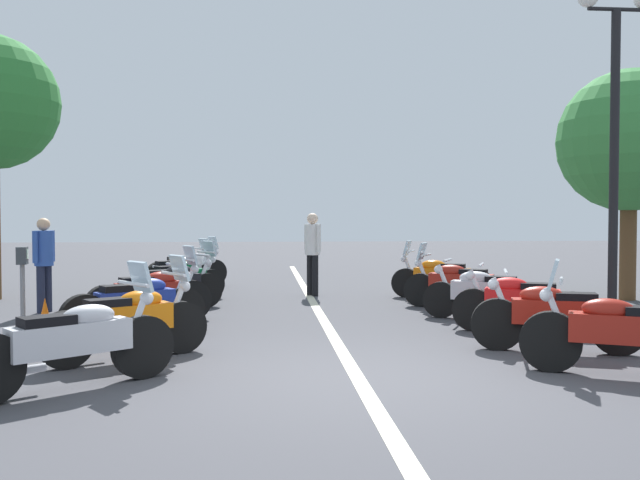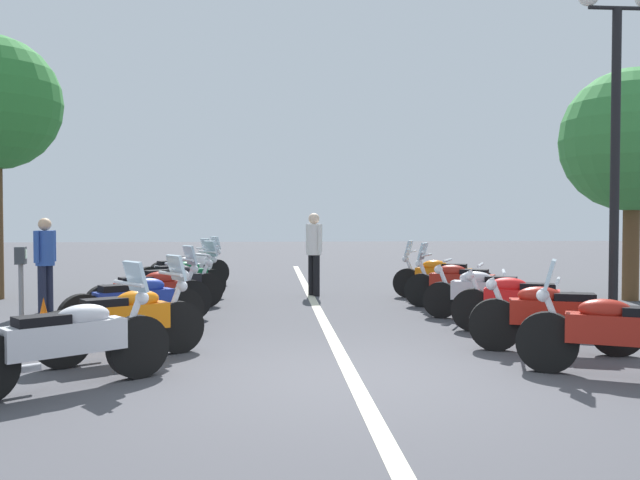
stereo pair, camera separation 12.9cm
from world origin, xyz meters
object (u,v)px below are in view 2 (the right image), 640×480
object	(u,v)px
street_lamp_twin_globe	(616,96)
motorcycle_left_row_4	(171,285)
traffic_cone_0	(44,322)
motorcycle_right_row_2	(520,302)
motorcycle_left_row_3	(152,294)
motorcycle_right_row_5	(442,277)
parking_meter	(21,278)
motorcycle_left_row_7	(191,268)
bystander_0	(314,247)
bystander_2	(45,257)
motorcycle_left_row_0	(69,341)
motorcycle_right_row_3	(486,293)
motorcycle_left_row_1	(126,320)
motorcycle_right_row_4	(460,284)
motorcycle_left_row_2	(135,304)
motorcycle_right_row_1	(553,316)
roadside_tree_1	(633,141)
motorcycle_left_row_5	(181,279)
motorcycle_right_row_0	(620,333)
motorcycle_left_row_6	(180,273)

from	to	relation	value
street_lamp_twin_globe	motorcycle_left_row_4	bearing A→B (deg)	72.98
traffic_cone_0	motorcycle_right_row_2	bearing A→B (deg)	-87.60
motorcycle_left_row_3	street_lamp_twin_globe	world-z (taller)	street_lamp_twin_globe
motorcycle_right_row_5	parking_meter	world-z (taller)	parking_meter
motorcycle_left_row_7	motorcycle_right_row_5	world-z (taller)	motorcycle_left_row_7
street_lamp_twin_globe	bystander_0	size ratio (longest dim) A/B	2.95
bystander_2	motorcycle_left_row_3	bearing A→B (deg)	-13.30
motorcycle_left_row_0	motorcycle_right_row_3	bearing A→B (deg)	-1.77
parking_meter	traffic_cone_0	size ratio (longest dim) A/B	2.10
motorcycle_left_row_1	bystander_2	world-z (taller)	bystander_2
motorcycle_left_row_3	motorcycle_right_row_4	world-z (taller)	motorcycle_left_row_3
motorcycle_left_row_2	motorcycle_right_row_4	size ratio (longest dim) A/B	0.94
motorcycle_right_row_1	bystander_2	bearing A→B (deg)	-10.84
motorcycle_left_row_2	bystander_2	distance (m)	3.44
motorcycle_right_row_2	roadside_tree_1	size ratio (longest dim) A/B	0.40
motorcycle_right_row_3	traffic_cone_0	distance (m)	6.62
motorcycle_left_row_5	traffic_cone_0	xyz separation A→B (m)	(-4.32, 1.21, -0.17)
motorcycle_right_row_0	motorcycle_right_row_2	xyz separation A→B (m)	(2.65, 0.05, -0.02)
motorcycle_right_row_4	motorcycle_left_row_4	bearing A→B (deg)	26.20
motorcycle_right_row_2	bystander_0	size ratio (longest dim) A/B	1.06
motorcycle_left_row_2	motorcycle_left_row_7	distance (m)	6.76
motorcycle_right_row_2	motorcycle_right_row_4	bearing A→B (deg)	-63.99
motorcycle_left_row_1	traffic_cone_0	world-z (taller)	motorcycle_left_row_1
motorcycle_left_row_5	motorcycle_right_row_2	size ratio (longest dim) A/B	0.93
motorcycle_left_row_4	motorcycle_right_row_0	bearing A→B (deg)	-79.76
motorcycle_left_row_6	parking_meter	xyz separation A→B (m)	(-5.96, 1.20, 0.43)
bystander_2	roadside_tree_1	xyz separation A→B (m)	(0.85, -11.18, 2.23)
motorcycle_left_row_4	bystander_2	size ratio (longest dim) A/B	1.09
motorcycle_right_row_4	motorcycle_left_row_2	bearing A→B (deg)	53.72
bystander_2	roadside_tree_1	distance (m)	11.43
motorcycle_left_row_5	bystander_2	world-z (taller)	bystander_2
motorcycle_left_row_5	parking_meter	distance (m)	4.81
motorcycle_left_row_6	motorcycle_right_row_3	xyz separation A→B (m)	(-4.17, -5.43, -0.02)
motorcycle_left_row_5	bystander_0	distance (m)	2.88
motorcycle_left_row_5	bystander_0	world-z (taller)	bystander_0
motorcycle_left_row_7	motorcycle_right_row_3	distance (m)	7.76
motorcycle_left_row_0	motorcycle_left_row_6	size ratio (longest dim) A/B	1.02
parking_meter	motorcycle_right_row_4	bearing A→B (deg)	15.96
motorcycle_left_row_7	roadside_tree_1	size ratio (longest dim) A/B	0.39
motorcycle_left_row_4	motorcycle_right_row_2	xyz separation A→B (m)	(-2.81, -5.33, -0.00)
motorcycle_left_row_1	parking_meter	xyz separation A→B (m)	(0.83, 1.48, 0.43)
motorcycle_right_row_0	motorcycle_right_row_2	world-z (taller)	motorcycle_right_row_0
roadside_tree_1	parking_meter	bearing A→B (deg)	111.82
motorcycle_left_row_4	bystander_0	xyz separation A→B (m)	(2.09, -2.70, 0.58)
motorcycle_right_row_3	roadside_tree_1	distance (m)	5.23
motorcycle_left_row_3	motorcycle_left_row_4	xyz separation A→B (m)	(1.48, -0.09, -0.01)
motorcycle_left_row_6	roadside_tree_1	xyz separation A→B (m)	(-1.80, -9.19, 2.73)
motorcycle_right_row_0	bystander_2	world-z (taller)	bystander_2
motorcycle_left_row_2	bystander_0	bearing A→B (deg)	27.74
motorcycle_left_row_5	motorcycle_left_row_6	size ratio (longest dim) A/B	1.00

